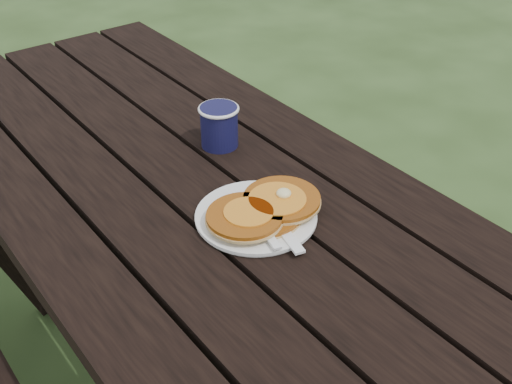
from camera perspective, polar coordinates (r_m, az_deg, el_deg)
picnic_table at (r=1.57m, az=-4.92°, el=-10.76°), size 1.36×1.80×0.75m
plate at (r=1.21m, az=0.00°, el=-2.23°), size 0.26×0.26×0.01m
pancake_stack at (r=1.20m, az=0.80°, el=-1.49°), size 0.23×0.15×0.04m
knife at (r=1.18m, az=2.00°, el=-2.87°), size 0.06×0.18×0.00m
fork at (r=1.15m, az=0.82°, el=-3.48°), size 0.07×0.16×0.01m
coffee_cup at (r=1.42m, az=-3.30°, el=6.07°), size 0.09×0.09×0.09m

